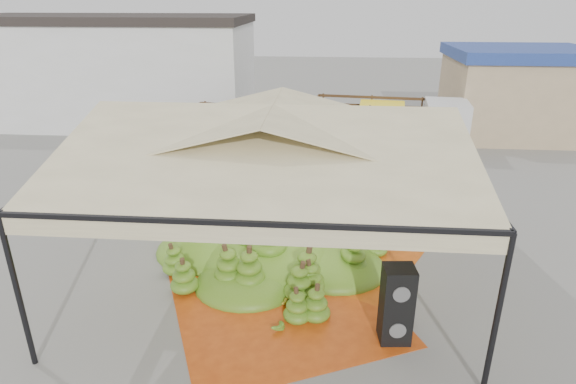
# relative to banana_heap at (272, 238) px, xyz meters

# --- Properties ---
(ground) EXTENTS (90.00, 90.00, 0.00)m
(ground) POSITION_rel_banana_heap_xyz_m (0.08, 0.01, -0.66)
(ground) COLOR slate
(ground) RESTS_ON ground
(canopy_tent) EXTENTS (8.10, 8.10, 4.00)m
(canopy_tent) POSITION_rel_banana_heap_xyz_m (0.08, 0.01, 2.64)
(canopy_tent) COLOR black
(canopy_tent) RESTS_ON ground
(building_white) EXTENTS (14.30, 6.30, 5.40)m
(building_white) POSITION_rel_banana_heap_xyz_m (-9.92, 14.01, 2.05)
(building_white) COLOR silver
(building_white) RESTS_ON ground
(building_tan) EXTENTS (6.30, 5.30, 4.10)m
(building_tan) POSITION_rel_banana_heap_xyz_m (10.08, 13.01, 1.41)
(building_tan) COLOR tan
(building_tan) RESTS_ON ground
(tarp_left) EXTENTS (5.75, 5.64, 0.01)m
(tarp_left) POSITION_rel_banana_heap_xyz_m (0.47, -1.94, -0.66)
(tarp_left) COLOR #D35213
(tarp_left) RESTS_ON ground
(tarp_right) EXTENTS (5.94, 6.03, 0.01)m
(tarp_right) POSITION_rel_banana_heap_xyz_m (1.72, 1.23, -0.66)
(tarp_right) COLOR orange
(tarp_right) RESTS_ON ground
(banana_heap) EXTENTS (7.50, 6.80, 1.33)m
(banana_heap) POSITION_rel_banana_heap_xyz_m (0.00, 0.00, 0.00)
(banana_heap) COLOR #547418
(banana_heap) RESTS_ON ground
(hand_yellow_a) EXTENTS (0.48, 0.40, 0.21)m
(hand_yellow_a) POSITION_rel_banana_heap_xyz_m (2.61, -2.02, -0.56)
(hand_yellow_a) COLOR gold
(hand_yellow_a) RESTS_ON ground
(hand_yellow_b) EXTENTS (0.50, 0.45, 0.19)m
(hand_yellow_b) POSITION_rel_banana_heap_xyz_m (0.38, -1.81, -0.57)
(hand_yellow_b) COLOR gold
(hand_yellow_b) RESTS_ON ground
(hand_red_a) EXTENTS (0.53, 0.45, 0.23)m
(hand_red_a) POSITION_rel_banana_heap_xyz_m (2.97, -1.62, -0.55)
(hand_red_a) COLOR #612C16
(hand_red_a) RESTS_ON ground
(hand_red_b) EXTENTS (0.53, 0.48, 0.20)m
(hand_red_b) POSITION_rel_banana_heap_xyz_m (2.96, -2.21, -0.56)
(hand_red_b) COLOR #551C13
(hand_red_b) RESTS_ON ground
(hand_green) EXTENTS (0.62, 0.57, 0.23)m
(hand_green) POSITION_rel_banana_heap_xyz_m (0.36, -2.63, -0.55)
(hand_green) COLOR #3C7919
(hand_green) RESTS_ON ground
(hanging_bunches) EXTENTS (4.74, 0.24, 0.20)m
(hanging_bunches) POSITION_rel_banana_heap_xyz_m (1.11, 1.59, 1.96)
(hanging_bunches) COLOR #57811B
(hanging_bunches) RESTS_ON ground
(speaker_stack) EXTENTS (0.63, 0.56, 1.61)m
(speaker_stack) POSITION_rel_banana_heap_xyz_m (2.71, -2.78, 0.14)
(speaker_stack) COLOR black
(speaker_stack) RESTS_ON ground
(banana_leaves) EXTENTS (0.96, 1.36, 3.70)m
(banana_leaves) POSITION_rel_banana_heap_xyz_m (-3.08, 2.34, -0.66)
(banana_leaves) COLOR #24771F
(banana_leaves) RESTS_ON ground
(vendor) EXTENTS (0.70, 0.56, 1.66)m
(vendor) POSITION_rel_banana_heap_xyz_m (-0.56, 2.91, 0.17)
(vendor) COLOR gray
(vendor) RESTS_ON ground
(truck_left) EXTENTS (6.60, 3.78, 2.15)m
(truck_left) POSITION_rel_banana_heap_xyz_m (-1.17, 7.57, 0.66)
(truck_left) COLOR #53361B
(truck_left) RESTS_ON ground
(truck_right) EXTENTS (6.61, 2.90, 2.20)m
(truck_right) POSITION_rel_banana_heap_xyz_m (4.18, 9.99, 0.69)
(truck_right) COLOR #51331B
(truck_right) RESTS_ON ground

